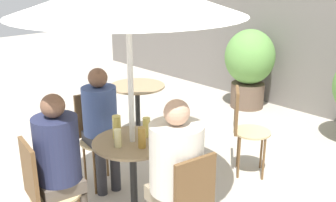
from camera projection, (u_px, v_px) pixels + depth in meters
name	position (u px, v px, depth m)	size (l,w,h in m)	color
storefront_wall	(330.00, 11.00, 5.30)	(10.00, 0.06, 3.00)	slate
cafe_table_near	(133.00, 163.00, 3.25)	(0.65, 0.65, 0.72)	black
cafe_table_far	(138.00, 101.00, 4.76)	(0.67, 0.67, 0.72)	black
bistro_chair_0	(95.00, 130.00, 3.82)	(0.40, 0.38, 0.91)	tan
bistro_chair_1	(43.00, 186.00, 2.84)	(0.38, 0.40, 0.91)	tan
bistro_chair_2	(187.00, 202.00, 2.66)	(0.40, 0.38, 0.91)	tan
bistro_chair_4	(244.00, 124.00, 3.99)	(0.44, 0.43, 0.91)	tan
seated_person_0	(101.00, 119.00, 3.66)	(0.35, 0.32, 1.20)	#2D2D33
seated_person_1	(60.00, 158.00, 2.86)	(0.32, 0.36, 1.23)	brown
seated_person_2	(175.00, 169.00, 2.71)	(0.41, 0.37, 1.25)	gray
beer_glass_0	(142.00, 138.00, 3.05)	(0.06, 0.06, 0.17)	#B28433
beer_glass_1	(147.00, 127.00, 3.25)	(0.06, 0.06, 0.16)	#DBC65B
beer_glass_2	(117.00, 127.00, 3.22)	(0.07, 0.07, 0.19)	#DBC65B
beer_glass_3	(118.00, 138.00, 3.06)	(0.06, 0.06, 0.15)	beige
potted_plant_0	(249.00, 64.00, 5.92)	(0.75, 0.75, 1.20)	brown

